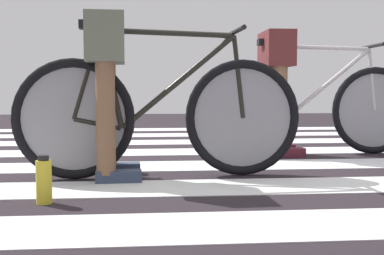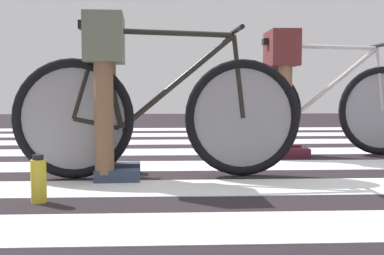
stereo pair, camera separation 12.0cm
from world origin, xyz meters
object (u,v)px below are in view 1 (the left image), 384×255
object	(u,v)px
bicycle_2_of_2	(314,107)
cyclist_2_of_2	(277,76)
bicycle_1_of_2	(160,114)
cyclist_1_of_2	(107,74)
water_bottle	(44,181)

from	to	relation	value
bicycle_2_of_2	cyclist_2_of_2	size ratio (longest dim) A/B	1.75
bicycle_1_of_2	cyclist_1_of_2	size ratio (longest dim) A/B	1.80
bicycle_2_of_2	water_bottle	bearing A→B (deg)	-138.74
bicycle_1_of_2	water_bottle	size ratio (longest dim) A/B	7.64
bicycle_1_of_2	bicycle_2_of_2	xyz separation A→B (m)	(1.27, 0.94, 0.00)
cyclist_1_of_2	cyclist_2_of_2	world-z (taller)	cyclist_2_of_2
cyclist_2_of_2	bicycle_1_of_2	bearing A→B (deg)	-135.21
cyclist_1_of_2	bicycle_2_of_2	size ratio (longest dim) A/B	0.56
bicycle_1_of_2	bicycle_2_of_2	size ratio (longest dim) A/B	1.00
bicycle_1_of_2	cyclist_1_of_2	world-z (taller)	cyclist_1_of_2
bicycle_1_of_2	cyclist_2_of_2	xyz separation A→B (m)	(0.96, 0.94, 0.26)
bicycle_1_of_2	water_bottle	world-z (taller)	bicycle_1_of_2
cyclist_1_of_2	water_bottle	xyz separation A→B (m)	(-0.24, -0.63, -0.52)
bicycle_1_of_2	bicycle_2_of_2	bearing A→B (deg)	33.68
bicycle_1_of_2	cyclist_2_of_2	bearing A→B (deg)	41.62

